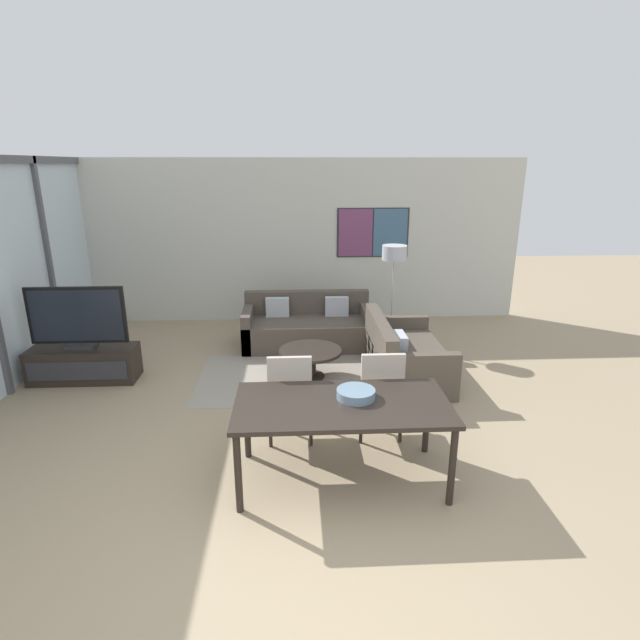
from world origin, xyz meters
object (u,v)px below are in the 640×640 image
tv_console (84,364)px  sofa_side (401,357)px  fruit_bowl (356,393)px  floor_lamp (394,260)px  television (77,318)px  sofa_main (308,327)px  dining_chair_left (290,393)px  dining_table (342,410)px  dining_chair_centre (380,390)px  coffee_table (310,356)px

tv_console → sofa_side: size_ratio=0.82×
tv_console → fruit_bowl: (3.25, -2.22, 0.57)m
floor_lamp → television: bearing=-164.9°
sofa_main → dining_chair_left: bearing=-95.1°
floor_lamp → dining_table: bearing=-107.7°
sofa_main → dining_chair_centre: 2.92m
coffee_table → dining_chair_centre: 1.68m
dining_chair_centre → television: bearing=155.8°
dining_table → dining_chair_left: size_ratio=1.93×
dining_table → floor_lamp: 3.67m
sofa_main → dining_chair_left: dining_chair_left is taller
television → dining_chair_left: (2.68, -1.63, -0.32)m
tv_console → television: bearing=90.0°
dining_chair_centre → coffee_table: bearing=113.0°
sofa_side → dining_chair_left: 2.13m
sofa_side → coffee_table: size_ratio=1.99×
tv_console → coffee_table: (2.93, -0.07, 0.07)m
tv_console → dining_chair_centre: bearing=-24.2°
dining_table → dining_chair_centre: 0.85m
dining_table → coffee_table: bearing=95.1°
dining_table → dining_chair_left: (-0.45, 0.67, -0.15)m
fruit_bowl → dining_table: bearing=-147.4°
coffee_table → sofa_main: bearing=90.0°
dining_chair_left → fruit_bowl: dining_chair_left is taller
dining_chair_centre → floor_lamp: (0.65, 2.75, 0.80)m
tv_console → sofa_main: size_ratio=0.68×
television → fruit_bowl: television is taller
television → fruit_bowl: 3.94m
sofa_side → dining_chair_left: dining_chair_left is taller
sofa_side → dining_chair_left: (-1.45, -1.54, 0.26)m
tv_console → dining_chair_left: (2.68, -1.63, 0.31)m
sofa_side → dining_chair_left: size_ratio=1.70×
sofa_side → sofa_main: bearing=42.3°
coffee_table → dining_chair_left: 1.59m
tv_console → television: size_ratio=1.11×
sofa_main → floor_lamp: bearing=-3.8°
sofa_main → dining_chair_centre: (0.65, -2.83, 0.26)m
coffee_table → dining_table: size_ratio=0.44×
tv_console → dining_chair_centre: dining_chair_centre is taller
sofa_main → floor_lamp: floor_lamp is taller
coffee_table → dining_chair_centre: dining_chair_centre is taller
sofa_main → sofa_side: size_ratio=1.20×
sofa_side → fruit_bowl: (-0.87, -2.13, 0.53)m
television → sofa_side: television is taller
television → dining_chair_centre: bearing=-24.2°
coffee_table → sofa_side: bearing=-0.9°
sofa_side → fruit_bowl: fruit_bowl is taller
tv_console → sofa_side: sofa_side is taller
television → dining_chair_centre: television is taller
tv_console → dining_chair_centre: (3.58, -1.61, 0.31)m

